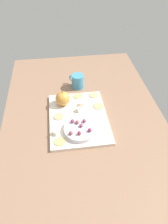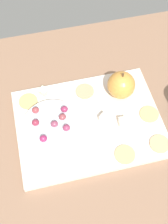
{
  "view_description": "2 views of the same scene",
  "coord_description": "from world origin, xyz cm",
  "px_view_note": "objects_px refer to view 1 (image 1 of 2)",
  "views": [
    {
      "loc": [
        -76.18,
        10.43,
        81.48
      ],
      "look_at": [
        1.71,
        -0.02,
        8.85
      ],
      "focal_mm": 34.14,
      "sensor_mm": 36.0,
      "label": 1
    },
    {
      "loc": [
        -8.49,
        -35.41,
        75.4
      ],
      "look_at": [
        0.95,
        4.28,
        8.81
      ],
      "focal_mm": 47.16,
      "sensor_mm": 36.0,
      "label": 2
    }
  ],
  "objects_px": {
    "cup": "(77,81)",
    "grape_2": "(90,130)",
    "platter": "(78,118)",
    "grape_0": "(71,133)",
    "cracker_3": "(98,106)",
    "cracker_4": "(60,141)",
    "cheese_cube_0": "(81,104)",
    "grape_3": "(84,121)",
    "grape_4": "(81,126)",
    "cracker_2": "(94,95)",
    "cracker_1": "(78,96)",
    "cracker_0": "(59,117)",
    "apple_whole": "(63,99)",
    "grape_1": "(77,122)",
    "grape_6": "(72,121)",
    "grape_5": "(79,133)",
    "cheese_cube_1": "(79,110)",
    "cheese_cube_2": "(55,133)",
    "serving_dish": "(80,130)"
  },
  "relations": [
    {
      "from": "cheese_cube_1",
      "to": "cracker_0",
      "type": "distance_m",
      "value": 0.11
    },
    {
      "from": "grape_3",
      "to": "grape_0",
      "type": "bearing_deg",
      "value": 134.51
    },
    {
      "from": "cheese_cube_0",
      "to": "grape_2",
      "type": "height_order",
      "value": "grape_2"
    },
    {
      "from": "apple_whole",
      "to": "cheese_cube_0",
      "type": "bearing_deg",
      "value": -103.31
    },
    {
      "from": "cracker_4",
      "to": "grape_0",
      "type": "xyz_separation_m",
      "value": [
        0.02,
        -0.05,
        0.03
      ]
    },
    {
      "from": "cracker_3",
      "to": "cracker_4",
      "type": "bearing_deg",
      "value": 134.88
    },
    {
      "from": "cracker_1",
      "to": "grape_0",
      "type": "bearing_deg",
      "value": 167.79
    },
    {
      "from": "grape_2",
      "to": "apple_whole",
      "type": "bearing_deg",
      "value": 24.79
    },
    {
      "from": "cheese_cube_0",
      "to": "grape_5",
      "type": "bearing_deg",
      "value": 170.62
    },
    {
      "from": "cracker_4",
      "to": "grape_5",
      "type": "distance_m",
      "value": 0.1
    },
    {
      "from": "cup",
      "to": "grape_2",
      "type": "bearing_deg",
      "value": -178.07
    },
    {
      "from": "grape_2",
      "to": "grape_6",
      "type": "xyz_separation_m",
      "value": [
        0.07,
        0.07,
        -0.0
      ]
    },
    {
      "from": "grape_6",
      "to": "cracker_0",
      "type": "bearing_deg",
      "value": 42.31
    },
    {
      "from": "cheese_cube_1",
      "to": "cracker_1",
      "type": "distance_m",
      "value": 0.13
    },
    {
      "from": "grape_1",
      "to": "cup",
      "type": "distance_m",
      "value": 0.35
    },
    {
      "from": "grape_3",
      "to": "cup",
      "type": "height_order",
      "value": "cup"
    },
    {
      "from": "cracker_2",
      "to": "grape_4",
      "type": "xyz_separation_m",
      "value": [
        -0.26,
        0.1,
        0.03
      ]
    },
    {
      "from": "grape_1",
      "to": "cheese_cube_2",
      "type": "bearing_deg",
      "value": 107.87
    },
    {
      "from": "apple_whole",
      "to": "cracker_4",
      "type": "height_order",
      "value": "apple_whole"
    },
    {
      "from": "cracker_0",
      "to": "grape_5",
      "type": "relative_size",
      "value": 2.71
    },
    {
      "from": "cracker_0",
      "to": "grape_0",
      "type": "distance_m",
      "value": 0.16
    },
    {
      "from": "grape_5",
      "to": "cup",
      "type": "bearing_deg",
      "value": -4.96
    },
    {
      "from": "cracker_2",
      "to": "grape_6",
      "type": "relative_size",
      "value": 2.71
    },
    {
      "from": "cheese_cube_0",
      "to": "cheese_cube_1",
      "type": "relative_size",
      "value": 1.0
    },
    {
      "from": "grape_0",
      "to": "grape_4",
      "type": "distance_m",
      "value": 0.07
    },
    {
      "from": "cracker_1",
      "to": "cracker_0",
      "type": "bearing_deg",
      "value": 143.1
    },
    {
      "from": "apple_whole",
      "to": "cracker_2",
      "type": "relative_size",
      "value": 1.48
    },
    {
      "from": "cracker_2",
      "to": "cheese_cube_1",
      "type": "bearing_deg",
      "value": 140.08
    },
    {
      "from": "grape_1",
      "to": "grape_0",
      "type": "bearing_deg",
      "value": 151.13
    },
    {
      "from": "cracker_0",
      "to": "grape_1",
      "type": "bearing_deg",
      "value": -132.98
    },
    {
      "from": "grape_1",
      "to": "grape_2",
      "type": "distance_m",
      "value": 0.08
    },
    {
      "from": "grape_0",
      "to": "grape_4",
      "type": "relative_size",
      "value": 1.0
    },
    {
      "from": "cracker_0",
      "to": "grape_6",
      "type": "relative_size",
      "value": 2.71
    },
    {
      "from": "cracker_2",
      "to": "grape_0",
      "type": "distance_m",
      "value": 0.34
    },
    {
      "from": "apple_whole",
      "to": "cheese_cube_2",
      "type": "height_order",
      "value": "apple_whole"
    },
    {
      "from": "cracker_1",
      "to": "grape_2",
      "type": "relative_size",
      "value": 2.71
    },
    {
      "from": "grape_3",
      "to": "grape_4",
      "type": "bearing_deg",
      "value": 146.42
    },
    {
      "from": "cheese_cube_0",
      "to": "grape_2",
      "type": "bearing_deg",
      "value": -176.65
    },
    {
      "from": "cracker_4",
      "to": "grape_3",
      "type": "xyz_separation_m",
      "value": [
        0.09,
        -0.13,
        0.03
      ]
    },
    {
      "from": "apple_whole",
      "to": "cheese_cube_1",
      "type": "bearing_deg",
      "value": -131.64
    },
    {
      "from": "cup",
      "to": "grape_1",
      "type": "bearing_deg",
      "value": 173.82
    },
    {
      "from": "cheese_cube_0",
      "to": "cracker_4",
      "type": "relative_size",
      "value": 0.41
    },
    {
      "from": "platter",
      "to": "grape_0",
      "type": "relative_size",
      "value": 20.03
    },
    {
      "from": "cup",
      "to": "apple_whole",
      "type": "bearing_deg",
      "value": 150.44
    },
    {
      "from": "cracker_4",
      "to": "grape_3",
      "type": "bearing_deg",
      "value": -55.21
    },
    {
      "from": "cheese_cube_0",
      "to": "grape_5",
      "type": "xyz_separation_m",
      "value": [
        -0.23,
        0.04,
        0.02
      ]
    },
    {
      "from": "grape_4",
      "to": "serving_dish",
      "type": "bearing_deg",
      "value": 142.97
    },
    {
      "from": "cheese_cube_0",
      "to": "grape_1",
      "type": "distance_m",
      "value": 0.16
    },
    {
      "from": "cracker_3",
      "to": "cracker_2",
      "type": "bearing_deg",
      "value": 4.6
    },
    {
      "from": "grape_4",
      "to": "cheese_cube_0",
      "type": "bearing_deg",
      "value": -7.29
    }
  ]
}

